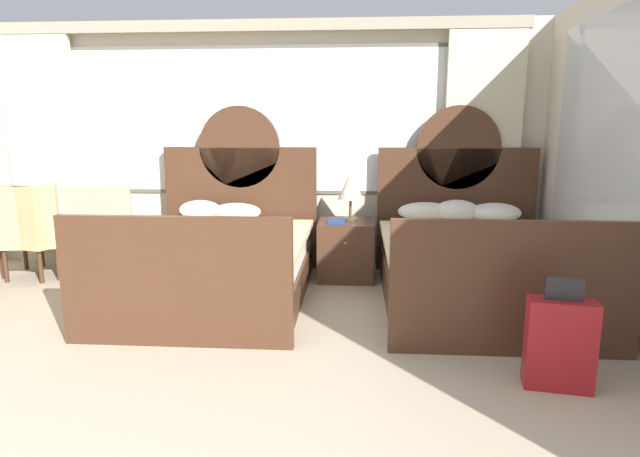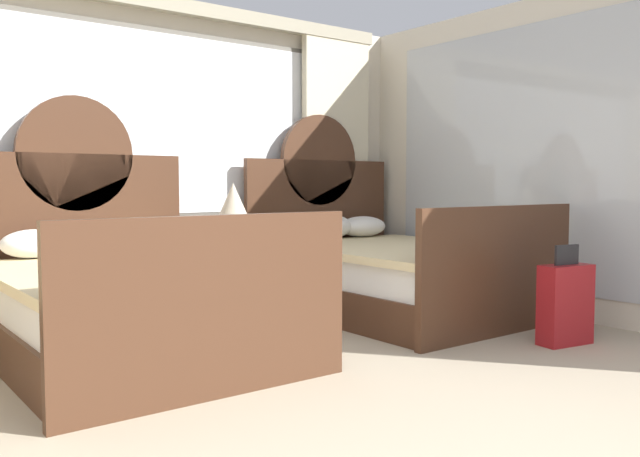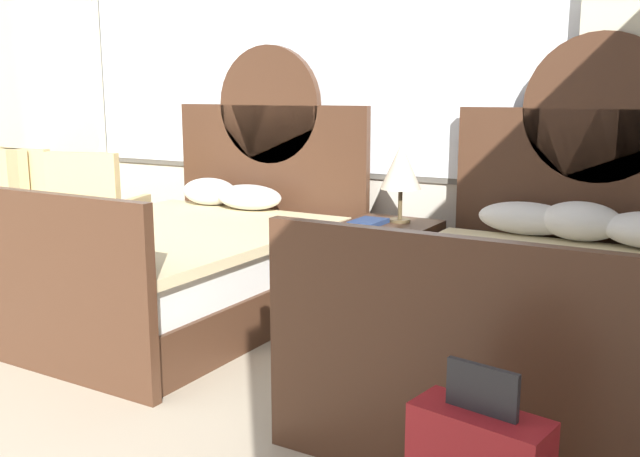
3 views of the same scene
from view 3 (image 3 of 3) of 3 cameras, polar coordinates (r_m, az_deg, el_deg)
The scene contains 9 objects.
wall_back_window at distance 5.41m, azimuth -1.73°, elevation 10.84°, with size 6.26×0.22×2.70m.
bed_near_window at distance 4.70m, azimuth -11.23°, elevation -2.60°, with size 1.69×2.24×1.80m.
bed_near_mirror at distance 3.65m, azimuth 18.22°, elevation -6.82°, with size 1.69×2.24×1.80m.
nightstand_between_beds at distance 4.63m, azimuth 5.58°, elevation -3.27°, with size 0.57×0.60×0.61m.
table_lamp_on_nightstand at distance 4.56m, azimuth 6.62°, elevation 5.00°, with size 0.27×0.27×0.52m.
book_on_nightstand at distance 4.50m, azimuth 3.97°, elevation 0.52°, with size 0.18×0.26×0.03m.
armchair_by_window_left at distance 5.93m, azimuth -17.79°, elevation 1.48°, with size 0.76×0.76×0.99m.
armchair_by_window_centre at distance 6.51m, azimuth -22.25°, elevation 1.99°, with size 0.73×0.73×0.99m.
armchair_by_window_right at distance 6.54m, azimuth -22.47°, elevation 2.01°, with size 0.74×0.74×0.99m.
Camera 3 is at (2.88, -0.36, 1.44)m, focal length 39.24 mm.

